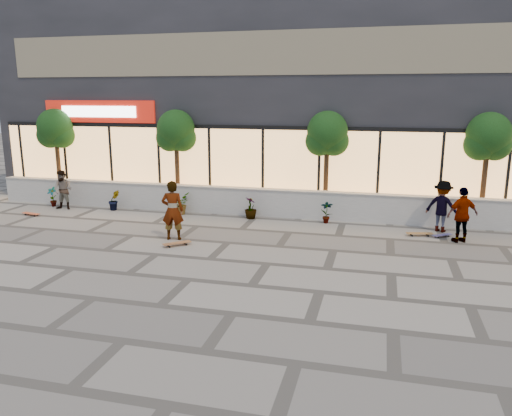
% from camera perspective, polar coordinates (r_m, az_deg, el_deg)
% --- Properties ---
extents(ground, '(80.00, 80.00, 0.00)m').
position_cam_1_polar(ground, '(12.61, -7.77, -8.10)').
color(ground, gray).
rests_on(ground, ground).
extents(planter_wall, '(22.00, 0.42, 1.04)m').
position_cam_1_polar(planter_wall, '(18.87, 0.10, 0.72)').
color(planter_wall, silver).
rests_on(planter_wall, ground).
extents(retail_building, '(24.00, 9.17, 8.50)m').
position_cam_1_polar(retail_building, '(23.81, 3.40, 12.23)').
color(retail_building, '#222327').
rests_on(retail_building, ground).
extents(shrub_a, '(0.43, 0.29, 0.81)m').
position_cam_1_polar(shrub_a, '(22.06, -22.22, 1.21)').
color(shrub_a, '#163410').
rests_on(shrub_a, ground).
extents(shrub_b, '(0.57, 0.57, 0.81)m').
position_cam_1_polar(shrub_b, '(20.53, -15.91, 0.88)').
color(shrub_b, '#163410').
rests_on(shrub_b, ground).
extents(shrub_c, '(0.68, 0.77, 0.81)m').
position_cam_1_polar(shrub_c, '(19.29, -8.68, 0.48)').
color(shrub_c, '#163410').
rests_on(shrub_c, ground).
extents(shrub_d, '(0.64, 0.64, 0.81)m').
position_cam_1_polar(shrub_d, '(18.40, -0.62, 0.03)').
color(shrub_d, '#163410').
rests_on(shrub_d, ground).
extents(shrub_e, '(0.46, 0.35, 0.81)m').
position_cam_1_polar(shrub_e, '(17.91, 8.08, -0.46)').
color(shrub_e, '#163410').
rests_on(shrub_e, ground).
extents(tree_west, '(1.60, 1.50, 3.92)m').
position_cam_1_polar(tree_west, '(23.03, -21.94, 8.18)').
color(tree_west, '#452B18').
rests_on(tree_west, ground).
extents(tree_midwest, '(1.60, 1.50, 3.92)m').
position_cam_1_polar(tree_midwest, '(20.30, -9.13, 8.44)').
color(tree_midwest, '#452B18').
rests_on(tree_midwest, ground).
extents(tree_mideast, '(1.60, 1.50, 3.92)m').
position_cam_1_polar(tree_mideast, '(18.76, 8.14, 8.12)').
color(tree_mideast, '#452B18').
rests_on(tree_mideast, ground).
extents(tree_east, '(1.60, 1.50, 3.92)m').
position_cam_1_polar(tree_east, '(18.98, 25.00, 7.12)').
color(tree_east, '#452B18').
rests_on(tree_east, ground).
extents(skater_center, '(0.77, 0.60, 1.88)m').
position_cam_1_polar(skater_center, '(15.83, -9.51, -0.27)').
color(skater_center, white).
rests_on(skater_center, ground).
extents(skater_left, '(0.80, 0.64, 1.57)m').
position_cam_1_polar(skater_left, '(21.24, -21.18, 1.93)').
color(skater_left, tan).
rests_on(skater_left, ground).
extents(skater_right_near, '(1.10, 0.82, 1.74)m').
position_cam_1_polar(skater_right_near, '(16.59, 22.52, -0.75)').
color(skater_right_near, silver).
rests_on(skater_right_near, ground).
extents(skater_right_far, '(1.28, 1.05, 1.72)m').
position_cam_1_polar(skater_right_far, '(17.69, 20.52, 0.19)').
color(skater_right_far, maroon).
rests_on(skater_right_far, ground).
extents(skateboard_center, '(0.79, 0.73, 0.10)m').
position_cam_1_polar(skateboard_center, '(15.33, -9.02, -3.99)').
color(skateboard_center, brown).
rests_on(skateboard_center, ground).
extents(skateboard_left, '(0.79, 0.34, 0.09)m').
position_cam_1_polar(skateboard_left, '(20.76, -24.31, -0.58)').
color(skateboard_left, '#DC4F29').
rests_on(skateboard_left, ground).
extents(skateboard_right_near, '(0.87, 0.39, 0.10)m').
position_cam_1_polar(skateboard_right_near, '(17.04, 18.19, -2.78)').
color(skateboard_right_near, olive).
rests_on(skateboard_right_near, ground).
extents(skateboard_right_far, '(0.66, 0.56, 0.08)m').
position_cam_1_polar(skateboard_right_far, '(17.15, 20.52, -2.91)').
color(skateboard_right_far, '#4C457F').
rests_on(skateboard_right_far, ground).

